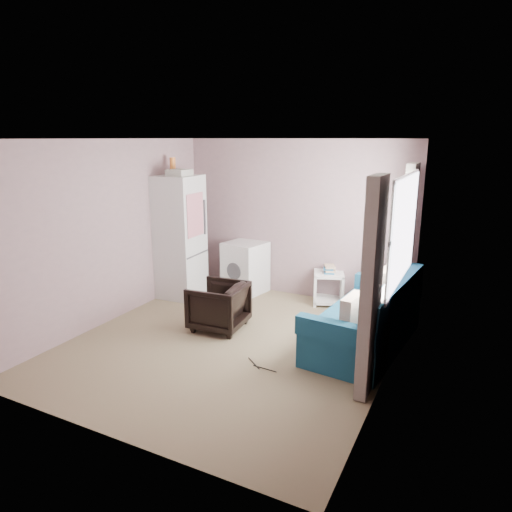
{
  "coord_description": "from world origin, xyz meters",
  "views": [
    {
      "loc": [
        2.64,
        -4.6,
        2.51
      ],
      "look_at": [
        0.05,
        0.6,
        1.0
      ],
      "focal_mm": 32.0,
      "sensor_mm": 36.0,
      "label": 1
    }
  ],
  "objects_px": {
    "fridge": "(179,236)",
    "sofa": "(369,322)",
    "washing_machine": "(245,266)",
    "side_table": "(328,286)",
    "armchair": "(219,304)"
  },
  "relations": [
    {
      "from": "fridge",
      "to": "sofa",
      "type": "xyz_separation_m",
      "value": [
        3.2,
        -0.55,
        -0.66
      ]
    },
    {
      "from": "armchair",
      "to": "sofa",
      "type": "relative_size",
      "value": 0.34
    },
    {
      "from": "armchair",
      "to": "side_table",
      "type": "bearing_deg",
      "value": 142.34
    },
    {
      "from": "fridge",
      "to": "side_table",
      "type": "relative_size",
      "value": 3.6
    },
    {
      "from": "washing_machine",
      "to": "sofa",
      "type": "bearing_deg",
      "value": -16.41
    },
    {
      "from": "fridge",
      "to": "washing_machine",
      "type": "xyz_separation_m",
      "value": [
        0.87,
        0.62,
        -0.55
      ]
    },
    {
      "from": "armchair",
      "to": "washing_machine",
      "type": "distance_m",
      "value": 1.56
    },
    {
      "from": "fridge",
      "to": "sofa",
      "type": "relative_size",
      "value": 1.07
    },
    {
      "from": "washing_machine",
      "to": "side_table",
      "type": "distance_m",
      "value": 1.42
    },
    {
      "from": "washing_machine",
      "to": "sofa",
      "type": "xyz_separation_m",
      "value": [
        2.33,
        -1.16,
        -0.12
      ]
    },
    {
      "from": "armchair",
      "to": "side_table",
      "type": "relative_size",
      "value": 1.14
    },
    {
      "from": "armchair",
      "to": "fridge",
      "type": "distance_m",
      "value": 1.67
    },
    {
      "from": "sofa",
      "to": "armchair",
      "type": "bearing_deg",
      "value": -164.42
    },
    {
      "from": "side_table",
      "to": "sofa",
      "type": "bearing_deg",
      "value": -53.79
    },
    {
      "from": "side_table",
      "to": "sofa",
      "type": "height_order",
      "value": "sofa"
    }
  ]
}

